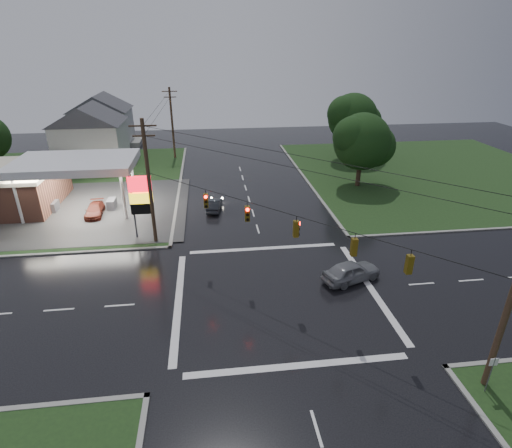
{
  "coord_description": "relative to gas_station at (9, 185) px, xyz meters",
  "views": [
    {
      "loc": [
        -4.41,
        -23.58,
        16.6
      ],
      "look_at": [
        -0.82,
        5.71,
        3.0
      ],
      "focal_mm": 28.0,
      "sensor_mm": 36.0,
      "label": 1
    }
  ],
  "objects": [
    {
      "name": "utility_pole_nw",
      "position": [
        16.18,
        -10.2,
        3.17
      ],
      "size": [
        2.2,
        0.32,
        11.0
      ],
      "color": "#382619",
      "rests_on": "ground"
    },
    {
      "name": "ground",
      "position": [
        25.68,
        -19.7,
        -2.55
      ],
      "size": [
        120.0,
        120.0,
        0.0
      ],
      "primitive_type": "plane",
      "color": "black",
      "rests_on": "ground"
    },
    {
      "name": "house_near",
      "position": [
        4.73,
        16.3,
        1.86
      ],
      "size": [
        11.05,
        8.48,
        8.6
      ],
      "color": "silver",
      "rests_on": "ground"
    },
    {
      "name": "car_north",
      "position": [
        21.66,
        -3.44,
        -1.93
      ],
      "size": [
        1.88,
        3.89,
        1.23
      ],
      "primitive_type": "imported",
      "rotation": [
        0.0,
        0.0,
        2.98
      ],
      "color": "black",
      "rests_on": "ground"
    },
    {
      "name": "gas_station",
      "position": [
        0.0,
        0.0,
        0.0
      ],
      "size": [
        26.2,
        18.0,
        5.6
      ],
      "color": "#2D2D2D",
      "rests_on": "ground"
    },
    {
      "name": "tree_ne_near",
      "position": [
        39.82,
        2.29,
        3.01
      ],
      "size": [
        7.99,
        6.8,
        8.98
      ],
      "color": "black",
      "rests_on": "ground"
    },
    {
      "name": "car_crossing",
      "position": [
        31.54,
        -18.56,
        -1.76
      ],
      "size": [
        4.95,
        3.3,
        1.57
      ],
      "primitive_type": "imported",
      "rotation": [
        0.0,
        0.0,
        1.92
      ],
      "color": "gray",
      "rests_on": "ground"
    },
    {
      "name": "house_far",
      "position": [
        3.73,
        28.3,
        1.86
      ],
      "size": [
        11.05,
        8.48,
        8.6
      ],
      "color": "silver",
      "rests_on": "ground"
    },
    {
      "name": "traffic_signals",
      "position": [
        25.69,
        -19.72,
        3.93
      ],
      "size": [
        26.87,
        26.87,
        1.47
      ],
      "color": "black",
      "rests_on": "ground"
    },
    {
      "name": "grass_ne",
      "position": [
        51.68,
        6.3,
        -2.51
      ],
      "size": [
        36.0,
        36.0,
        0.08
      ],
      "primitive_type": "cube",
      "color": "#1C3216",
      "rests_on": "ground"
    },
    {
      "name": "tree_ne_far",
      "position": [
        42.83,
        14.29,
        3.63
      ],
      "size": [
        8.46,
        7.2,
        9.8
      ],
      "color": "black",
      "rests_on": "ground"
    },
    {
      "name": "utility_pole_n",
      "position": [
        16.18,
        18.3,
        2.92
      ],
      "size": [
        2.2,
        0.32,
        10.5
      ],
      "color": "#382619",
      "rests_on": "ground"
    },
    {
      "name": "car_pump",
      "position": [
        9.27,
        -3.29,
        -1.96
      ],
      "size": [
        1.94,
        4.18,
        1.18
      ],
      "primitive_type": "imported",
      "rotation": [
        0.0,
        0.0,
        0.07
      ],
      "color": "#571E14",
      "rests_on": "ground"
    },
    {
      "name": "utility_pole_se",
      "position": [
        35.18,
        -29.2,
        3.17
      ],
      "size": [
        2.2,
        0.32,
        11.0
      ],
      "color": "#382619",
      "rests_on": "ground"
    },
    {
      "name": "grass_nw",
      "position": [
        -0.32,
        6.3,
        -2.51
      ],
      "size": [
        36.0,
        36.0,
        0.08
      ],
      "primitive_type": "cube",
      "color": "#1C3216",
      "rests_on": "ground"
    },
    {
      "name": "pylon_sign",
      "position": [
        15.18,
        -9.2,
        1.46
      ],
      "size": [
        2.0,
        0.35,
        6.0
      ],
      "color": "#59595E",
      "rests_on": "ground"
    }
  ]
}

